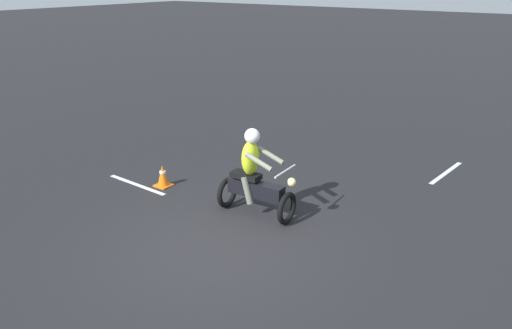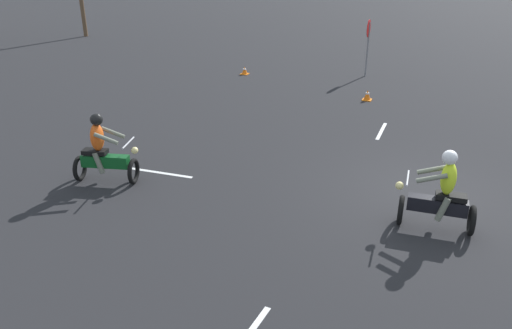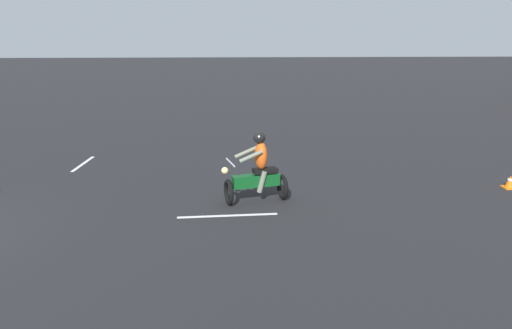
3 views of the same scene
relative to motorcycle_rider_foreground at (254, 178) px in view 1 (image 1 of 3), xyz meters
name	(u,v)px [view 1 (image 1 of 3)]	position (x,y,z in m)	size (l,w,h in m)	color
ground_plane	(218,249)	(1.37, 0.26, -0.73)	(120.00, 120.00, 0.00)	black
motorcycle_rider_foreground	(254,178)	(0.00, 0.00, 0.00)	(0.73, 1.53, 1.66)	black
traffic_cone_far_right	(163,176)	(0.05, -2.34, -0.50)	(0.32, 0.32, 0.47)	orange
lane_stripe_w	(446,173)	(-4.22, 2.28, -0.72)	(0.10, 1.70, 0.01)	silver
lane_stripe_s	(137,185)	(0.34, -2.85, -0.72)	(0.10, 1.70, 0.01)	silver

